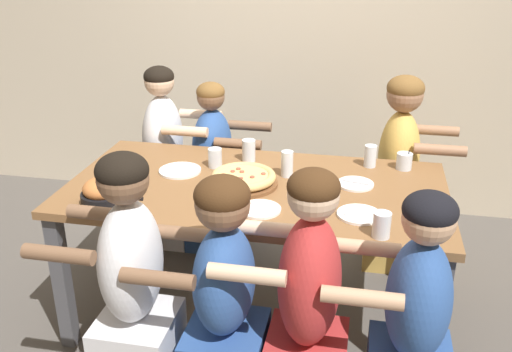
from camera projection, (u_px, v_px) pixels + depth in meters
name	position (u px, v px, depth m)	size (l,w,h in m)	color
ground_plane	(256.00, 313.00, 3.14)	(18.00, 18.00, 0.00)	#514C47
dining_table	(256.00, 200.00, 2.87)	(1.87, 0.98, 0.77)	brown
pizza_board_main	(244.00, 178.00, 2.83)	(0.34, 0.34, 0.07)	brown
skillet_bowl	(103.00, 192.00, 2.63)	(0.30, 0.20, 0.12)	black
empty_plate_a	(355.00, 184.00, 2.83)	(0.18, 0.18, 0.02)	white
empty_plate_b	(260.00, 209.00, 2.58)	(0.19, 0.19, 0.02)	white
empty_plate_c	(180.00, 170.00, 2.99)	(0.22, 0.22, 0.02)	white
empty_plate_d	(359.00, 214.00, 2.53)	(0.20, 0.20, 0.02)	white
cocktail_glass_blue	(404.00, 162.00, 3.02)	(0.08, 0.08, 0.11)	silver
drinking_glass_a	(370.00, 157.00, 3.04)	(0.07, 0.07, 0.12)	silver
drinking_glass_b	(215.00, 159.00, 3.04)	(0.07, 0.07, 0.10)	silver
drinking_glass_c	(287.00, 166.00, 2.92)	(0.06, 0.06, 0.14)	silver
drinking_glass_d	(249.00, 152.00, 3.12)	(0.07, 0.07, 0.12)	silver
drinking_glass_e	(382.00, 226.00, 2.34)	(0.08, 0.08, 0.11)	silver
diner_near_right	(412.00, 338.00, 2.16)	(0.51, 0.40, 1.12)	#2D5193
diner_far_left	(165.00, 165.00, 3.70)	(0.51, 0.40, 1.19)	silver
diner_far_midleft	(214.00, 175.00, 3.66)	(0.51, 0.40, 1.10)	#2D5193
diner_near_midleft	(134.00, 296.00, 2.35)	(0.51, 0.40, 1.18)	silver
diner_far_right	(397.00, 180.00, 3.43)	(0.51, 0.40, 1.20)	gold
diner_near_center	(224.00, 313.00, 2.29)	(0.51, 0.40, 1.12)	#2D5193
diner_near_midright	(307.00, 320.00, 2.23)	(0.51, 0.40, 1.17)	#B22D2D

